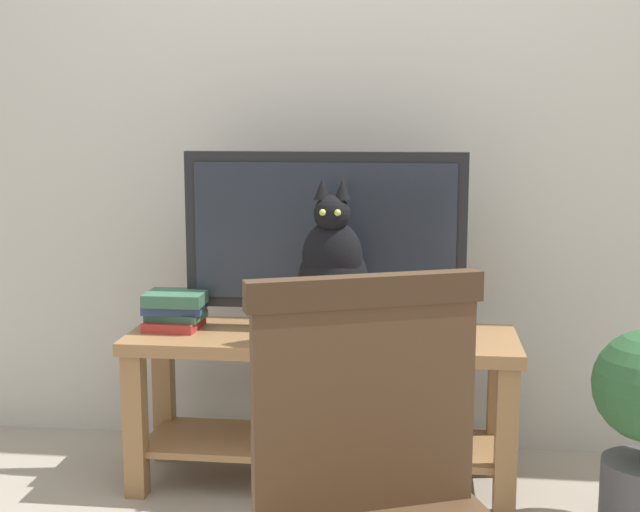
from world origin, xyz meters
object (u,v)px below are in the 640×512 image
object	(u,v)px
media_box	(333,330)
book_stack	(175,310)
cat	(333,268)
wooden_chair	(386,503)
tv	(325,237)
tv_stand	(322,381)

from	to	relation	value
media_box	book_stack	bearing A→B (deg)	170.57
cat	wooden_chair	world-z (taller)	cat
wooden_chair	tv	bearing A→B (deg)	101.00
media_box	tv	bearing A→B (deg)	106.08
wooden_chair	book_stack	size ratio (longest dim) A/B	4.38
tv	book_stack	world-z (taller)	tv
media_box	wooden_chair	bearing A→B (deg)	-79.68
tv_stand	cat	xyz separation A→B (m)	(0.05, -0.09, 0.42)
book_stack	tv_stand	bearing A→B (deg)	-1.48
tv	wooden_chair	distance (m)	1.48
media_box	book_stack	size ratio (longest dim) A/B	1.70
tv_stand	media_box	distance (m)	0.22
tv_stand	book_stack	size ratio (longest dim) A/B	5.96
tv	cat	size ratio (longest dim) A/B	2.08
tv	book_stack	size ratio (longest dim) A/B	4.36
media_box	book_stack	world-z (taller)	book_stack
tv	media_box	size ratio (longest dim) A/B	2.56
media_box	cat	xyz separation A→B (m)	(0.00, -0.01, 0.21)
cat	wooden_chair	size ratio (longest dim) A/B	0.48
tv_stand	book_stack	distance (m)	0.57
tv	book_stack	bearing A→B (deg)	-172.39
tv_stand	wooden_chair	world-z (taller)	wooden_chair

